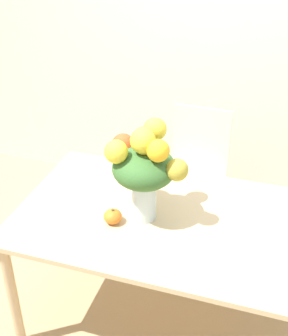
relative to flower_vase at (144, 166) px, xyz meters
The scene contains 6 objects.
ground_plane 1.09m from the flower_vase, 15.39° to the left, with size 12.00×12.00×0.00m, color tan.
wall_back 1.54m from the flower_vase, 85.57° to the left, with size 8.00×0.06×2.70m.
dining_table 0.42m from the flower_vase, 15.39° to the left, with size 1.59×0.97×0.77m.
flower_vase is the anchor object (origin of this frame).
pumpkin 0.32m from the flower_vase, 144.72° to the right, with size 0.09×0.09×0.09m.
dining_chair_near_window 1.03m from the flower_vase, 83.25° to the left, with size 0.43×0.43×0.99m.
Camera 1 is at (0.49, -1.90, 2.27)m, focal length 50.00 mm.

